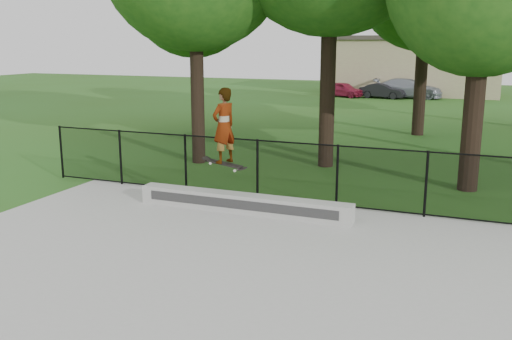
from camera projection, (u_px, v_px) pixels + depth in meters
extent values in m
plane|color=#2C5317|center=(235.00, 320.00, 8.10)|extent=(100.00, 100.00, 0.00)
cube|color=#A6A6A1|center=(234.00, 318.00, 8.09)|extent=(14.00, 12.00, 0.06)
cube|color=#A2A29D|center=(243.00, 203.00, 12.98)|extent=(5.09, 0.40, 0.43)
imported|color=maroon|center=(343.00, 89.00, 40.62)|extent=(3.33, 2.23, 1.06)
imported|color=black|center=(383.00, 91.00, 39.60)|extent=(2.97, 1.53, 1.03)
imported|color=gray|center=(408.00, 88.00, 39.74)|extent=(4.31, 1.99, 1.35)
cube|color=black|center=(224.00, 164.00, 12.77)|extent=(0.84, 0.23, 0.14)
imported|color=#9FCBD1|center=(224.00, 126.00, 12.58)|extent=(0.61, 0.72, 1.68)
cylinder|color=black|center=(61.00, 152.00, 16.17)|extent=(0.06, 0.06, 1.50)
cylinder|color=black|center=(121.00, 157.00, 15.44)|extent=(0.06, 0.06, 1.50)
cylinder|color=black|center=(186.00, 163.00, 14.72)|extent=(0.06, 0.06, 1.50)
cylinder|color=black|center=(257.00, 169.00, 13.99)|extent=(0.06, 0.06, 1.50)
cylinder|color=black|center=(337.00, 176.00, 13.26)|extent=(0.06, 0.06, 1.50)
cylinder|color=black|center=(426.00, 184.00, 12.54)|extent=(0.06, 0.06, 1.50)
cylinder|color=black|center=(338.00, 146.00, 13.10)|extent=(16.00, 0.04, 0.04)
cylinder|color=black|center=(336.00, 205.00, 13.42)|extent=(16.00, 0.04, 0.04)
cube|color=black|center=(337.00, 176.00, 13.26)|extent=(16.00, 0.01, 1.50)
cylinder|color=black|center=(197.00, 88.00, 18.16)|extent=(0.44, 0.44, 4.86)
cylinder|color=black|center=(328.00, 80.00, 17.55)|extent=(0.44, 0.44, 5.45)
cylinder|color=black|center=(473.00, 114.00, 14.78)|extent=(0.44, 0.44, 4.07)
cylinder|color=black|center=(195.00, 82.00, 24.29)|extent=(0.44, 0.44, 4.36)
cylinder|color=black|center=(421.00, 79.00, 23.69)|extent=(0.44, 0.44, 4.73)
cube|color=tan|center=(415.00, 67.00, 42.78)|extent=(12.00, 6.00, 4.00)
cube|color=#3F3833|center=(417.00, 38.00, 42.31)|extent=(12.40, 6.40, 0.30)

